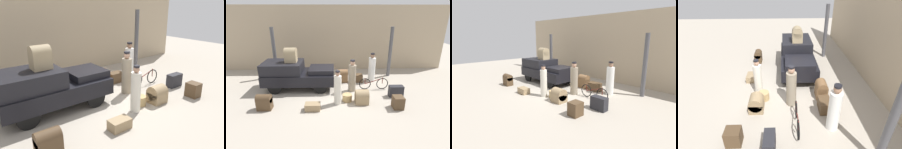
# 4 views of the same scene
# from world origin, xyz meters

# --- Properties ---
(ground_plane) EXTENTS (30.00, 30.00, 0.00)m
(ground_plane) POSITION_xyz_m (0.00, 0.00, 0.00)
(ground_plane) COLOR #A89E8E
(station_building_facade) EXTENTS (16.00, 0.15, 4.50)m
(station_building_facade) POSITION_xyz_m (0.00, 4.08, 2.25)
(station_building_facade) COLOR tan
(station_building_facade) RESTS_ON ground
(canopy_pillar_right) EXTENTS (0.22, 0.22, 3.20)m
(canopy_pillar_right) POSITION_xyz_m (3.64, 2.51, 1.60)
(canopy_pillar_right) COLOR #4C4C51
(canopy_pillar_right) RESTS_ON ground
(truck) EXTENTS (3.79, 1.72, 1.52)m
(truck) POSITION_xyz_m (-2.09, 0.68, 0.85)
(truck) COLOR black
(truck) RESTS_ON ground
(bicycle) EXTENTS (1.61, 0.04, 0.69)m
(bicycle) POSITION_xyz_m (2.17, 0.37, 0.33)
(bicycle) COLOR black
(bicycle) RESTS_ON ground
(wicker_basket) EXTENTS (0.45, 0.45, 0.34)m
(wicker_basket) POSITION_xyz_m (0.61, -0.92, 0.17)
(wicker_basket) COLOR tan
(wicker_basket) RESTS_ON ground
(conductor_in_dark_uniform) EXTENTS (0.41, 0.41, 1.76)m
(conductor_in_dark_uniform) POSITION_xyz_m (2.30, 1.56, 0.80)
(conductor_in_dark_uniform) COLOR white
(conductor_in_dark_uniform) RESTS_ON ground
(porter_standing_middle) EXTENTS (0.34, 0.34, 1.63)m
(porter_standing_middle) POSITION_xyz_m (0.15, -1.17, 0.75)
(porter_standing_middle) COLOR silver
(porter_standing_middle) RESTS_ON ground
(porter_lifting_near_truck) EXTENTS (0.40, 0.40, 1.73)m
(porter_lifting_near_truck) POSITION_xyz_m (0.96, 0.22, 0.79)
(porter_lifting_near_truck) COLOR gray
(porter_lifting_near_truck) RESTS_ON ground
(trunk_barrel_dark) EXTENTS (0.59, 0.46, 0.78)m
(trunk_barrel_dark) POSITION_xyz_m (0.53, 1.52, 0.40)
(trunk_barrel_dark) COLOR brown
(trunk_barrel_dark) RESTS_ON ground
(trunk_umber_medium) EXTENTS (0.66, 0.40, 0.31)m
(trunk_umber_medium) POSITION_xyz_m (-0.97, -1.70, 0.16)
(trunk_umber_medium) COLOR #937A56
(trunk_umber_medium) RESTS_ON ground
(suitcase_tan_flat) EXTENTS (0.70, 0.34, 0.57)m
(suitcase_tan_flat) POSITION_xyz_m (3.11, -0.52, 0.28)
(suitcase_tan_flat) COLOR #232328
(suitcase_tan_flat) RESTS_ON ground
(suitcase_small_leather) EXTENTS (0.68, 0.44, 0.47)m
(suitcase_small_leather) POSITION_xyz_m (1.38, 1.49, 0.24)
(suitcase_small_leather) COLOR #4C3823
(suitcase_small_leather) RESTS_ON ground
(suitcase_black_upright) EXTENTS (0.62, 0.40, 0.72)m
(suitcase_black_upright) POSITION_xyz_m (-3.09, -1.58, 0.37)
(suitcase_black_upright) COLOR #4C3823
(suitcase_black_upright) RESTS_ON ground
(trunk_wicker_pale) EXTENTS (0.61, 0.55, 0.67)m
(trunk_wicker_pale) POSITION_xyz_m (1.28, -1.15, 0.31)
(trunk_wicker_pale) COLOR #937A56
(trunk_wicker_pale) RESTS_ON ground
(trunk_large_brown) EXTENTS (0.45, 0.48, 0.56)m
(trunk_large_brown) POSITION_xyz_m (2.82, -1.65, 0.28)
(trunk_large_brown) COLOR #4C3823
(trunk_large_brown) RESTS_ON ground
(trunk_on_truck_roof) EXTENTS (0.61, 0.53, 0.77)m
(trunk_on_truck_roof) POSITION_xyz_m (-2.30, 0.68, 1.91)
(trunk_on_truck_roof) COLOR #9E8966
(trunk_on_truck_roof) RESTS_ON truck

